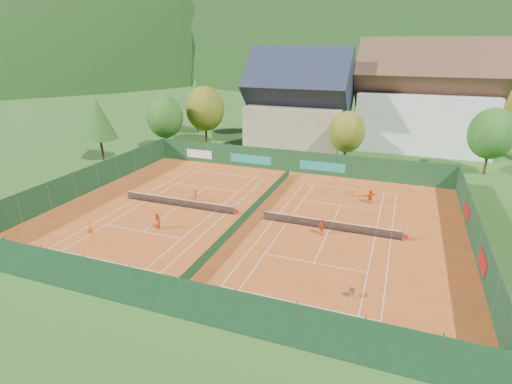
% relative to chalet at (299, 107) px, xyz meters
% --- Properties ---
extents(ground, '(600.00, 600.00, 0.00)m').
position_rel_chalet_xyz_m(ground, '(3.00, -30.00, -6.64)').
color(ground, '#29551A').
rests_on(ground, ground).
extents(clay_pad, '(40.00, 32.00, 0.01)m').
position_rel_chalet_xyz_m(clay_pad, '(3.00, -30.00, -6.62)').
color(clay_pad, '#B84F1B').
rests_on(clay_pad, ground).
extents(court_markings_left, '(11.03, 23.83, 0.00)m').
position_rel_chalet_xyz_m(court_markings_left, '(-5.00, -30.00, -6.61)').
color(court_markings_left, white).
rests_on(court_markings_left, ground).
extents(court_markings_right, '(11.03, 23.83, 0.00)m').
position_rel_chalet_xyz_m(court_markings_right, '(11.00, -30.00, -6.61)').
color(court_markings_right, white).
rests_on(court_markings_right, ground).
extents(tennis_net_left, '(13.30, 0.10, 1.02)m').
position_rel_chalet_xyz_m(tennis_net_left, '(-4.85, -30.00, -6.12)').
color(tennis_net_left, '#59595B').
rests_on(tennis_net_left, ground).
extents(tennis_net_right, '(13.30, 0.10, 1.02)m').
position_rel_chalet_xyz_m(tennis_net_right, '(11.15, -30.00, -6.12)').
color(tennis_net_right, '#59595B').
rests_on(tennis_net_right, ground).
extents(court_divider, '(0.03, 28.80, 1.00)m').
position_rel_chalet_xyz_m(court_divider, '(3.00, -30.00, -6.12)').
color(court_divider, '#163D1F').
rests_on(court_divider, ground).
extents(fence_north, '(40.00, 0.10, 3.00)m').
position_rel_chalet_xyz_m(fence_north, '(2.54, -14.01, -5.16)').
color(fence_north, '#153B1C').
rests_on(fence_north, ground).
extents(fence_south, '(40.00, 0.04, 3.00)m').
position_rel_chalet_xyz_m(fence_south, '(3.00, -46.00, -5.12)').
color(fence_south, '#13351C').
rests_on(fence_south, ground).
extents(fence_west, '(0.04, 32.00, 3.00)m').
position_rel_chalet_xyz_m(fence_west, '(-17.00, -30.00, -5.12)').
color(fence_west, '#13361B').
rests_on(fence_west, ground).
extents(fence_east, '(0.09, 32.00, 3.00)m').
position_rel_chalet_xyz_m(fence_east, '(23.00, -29.95, -5.14)').
color(fence_east, '#163C21').
rests_on(fence_east, ground).
extents(chalet, '(16.20, 12.00, 16.00)m').
position_rel_chalet_xyz_m(chalet, '(0.00, 0.00, 0.00)').
color(chalet, tan).
rests_on(chalet, ground).
extents(hotel_block_a, '(21.60, 11.00, 17.25)m').
position_rel_chalet_xyz_m(hotel_block_a, '(19.00, 6.00, 0.76)').
color(hotel_block_a, silver).
rests_on(hotel_block_a, ground).
extents(tree_west_front, '(5.72, 5.72, 8.69)m').
position_rel_chalet_xyz_m(tree_west_front, '(-19.00, -10.00, -1.23)').
color(tree_west_front, '#402817').
rests_on(tree_west_front, ground).
extents(tree_west_mid, '(6.44, 6.44, 9.78)m').
position_rel_chalet_xyz_m(tree_west_mid, '(-15.00, -4.00, -0.56)').
color(tree_west_mid, '#402917').
rests_on(tree_west_mid, ground).
extents(tree_west_back, '(5.60, 5.60, 10.00)m').
position_rel_chalet_xyz_m(tree_west_back, '(-21.00, 4.00, 0.11)').
color(tree_west_back, '#453018').
rests_on(tree_west_back, ground).
extents(tree_center, '(5.01, 5.01, 7.60)m').
position_rel_chalet_xyz_m(tree_center, '(9.00, -8.00, -1.91)').
color(tree_center, '#432918').
rests_on(tree_center, ground).
extents(tree_east_front, '(5.72, 5.72, 8.69)m').
position_rel_chalet_xyz_m(tree_east_front, '(27.00, -6.00, -1.23)').
color(tree_east_front, '#432718').
rests_on(tree_east_front, ground).
extents(tree_west_side, '(5.04, 5.04, 9.00)m').
position_rel_chalet_xyz_m(tree_west_side, '(-25.00, -18.00, -0.56)').
color(tree_west_side, '#452818').
rests_on(tree_west_side, ground).
extents(tree_east_back, '(7.15, 7.15, 10.86)m').
position_rel_chalet_xyz_m(tree_east_back, '(29.00, 10.00, 0.12)').
color(tree_east_back, '#412E17').
rests_on(tree_east_back, ground).
extents(mountain_backdrop, '(820.00, 530.00, 242.00)m').
position_rel_chalet_xyz_m(mountain_backdrop, '(31.54, 203.48, -46.26)').
color(mountain_backdrop, black).
rests_on(mountain_backdrop, ground).
extents(ball_hopper, '(0.34, 0.34, 0.80)m').
position_rel_chalet_xyz_m(ball_hopper, '(14.40, -40.03, -6.07)').
color(ball_hopper, slate).
rests_on(ball_hopper, ground).
extents(loose_ball_0, '(0.07, 0.07, 0.07)m').
position_rel_chalet_xyz_m(loose_ball_0, '(-6.43, -38.37, -6.59)').
color(loose_ball_0, '#CCD833').
rests_on(loose_ball_0, ground).
extents(loose_ball_1, '(0.07, 0.07, 0.07)m').
position_rel_chalet_xyz_m(loose_ball_1, '(8.67, -40.31, -6.59)').
color(loose_ball_1, '#CCD833').
rests_on(loose_ball_1, ground).
extents(loose_ball_2, '(0.07, 0.07, 0.07)m').
position_rel_chalet_xyz_m(loose_ball_2, '(4.70, -27.95, -6.59)').
color(loose_ball_2, '#CCD833').
rests_on(loose_ball_2, ground).
extents(loose_ball_3, '(0.07, 0.07, 0.07)m').
position_rel_chalet_xyz_m(loose_ball_3, '(1.33, -23.72, -6.59)').
color(loose_ball_3, '#CCD833').
rests_on(loose_ball_3, ground).
extents(loose_ball_4, '(0.07, 0.07, 0.07)m').
position_rel_chalet_xyz_m(loose_ball_4, '(13.78, -31.23, -6.59)').
color(loose_ball_4, '#CCD833').
rests_on(loose_ball_4, ground).
extents(player_left_near, '(0.53, 0.45, 1.24)m').
position_rel_chalet_xyz_m(player_left_near, '(-9.02, -38.50, -6.00)').
color(player_left_near, orange).
rests_on(player_left_near, ground).
extents(player_left_mid, '(0.96, 0.89, 1.58)m').
position_rel_chalet_xyz_m(player_left_mid, '(-3.93, -35.52, -5.83)').
color(player_left_mid, orange).
rests_on(player_left_mid, ground).
extents(player_left_far, '(0.97, 0.61, 1.44)m').
position_rel_chalet_xyz_m(player_left_far, '(-4.04, -28.02, -5.90)').
color(player_left_far, '#D34512').
rests_on(player_left_far, ground).
extents(player_right_near, '(0.90, 0.93, 1.56)m').
position_rel_chalet_xyz_m(player_right_near, '(10.51, -31.33, -5.84)').
color(player_right_near, '#E94D14').
rests_on(player_right_near, ground).
extents(player_right_far_a, '(0.72, 0.48, 1.43)m').
position_rel_chalet_xyz_m(player_right_far_a, '(12.37, -20.23, -5.91)').
color(player_right_far_a, orange).
rests_on(player_right_far_a, ground).
extents(player_right_far_b, '(1.41, 1.31, 1.58)m').
position_rel_chalet_xyz_m(player_right_far_b, '(13.85, -21.91, -5.84)').
color(player_right_far_b, '#E04A13').
rests_on(player_right_far_b, ground).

